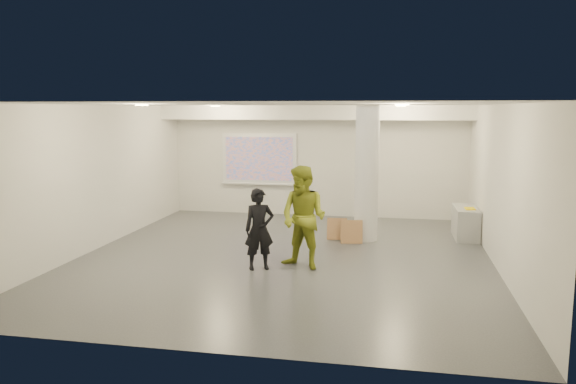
% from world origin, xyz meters
% --- Properties ---
extents(floor, '(8.00, 9.00, 0.01)m').
position_xyz_m(floor, '(0.00, 0.00, 0.00)').
color(floor, '#3B3E43').
rests_on(floor, ground).
extents(ceiling, '(8.00, 9.00, 0.01)m').
position_xyz_m(ceiling, '(0.00, 0.00, 3.00)').
color(ceiling, white).
rests_on(ceiling, floor).
extents(wall_back, '(8.00, 0.01, 3.00)m').
position_xyz_m(wall_back, '(0.00, 4.50, 1.50)').
color(wall_back, silver).
rests_on(wall_back, floor).
extents(wall_front, '(8.00, 0.01, 3.00)m').
position_xyz_m(wall_front, '(0.00, -4.50, 1.50)').
color(wall_front, silver).
rests_on(wall_front, floor).
extents(wall_left, '(0.01, 9.00, 3.00)m').
position_xyz_m(wall_left, '(-4.00, 0.00, 1.50)').
color(wall_left, silver).
rests_on(wall_left, floor).
extents(wall_right, '(0.01, 9.00, 3.00)m').
position_xyz_m(wall_right, '(4.00, 0.00, 1.50)').
color(wall_right, silver).
rests_on(wall_right, floor).
extents(soffit_band, '(8.00, 1.10, 0.36)m').
position_xyz_m(soffit_band, '(0.00, 3.95, 2.82)').
color(soffit_band, white).
rests_on(soffit_band, ceiling).
extents(downlight_nw, '(0.22, 0.22, 0.02)m').
position_xyz_m(downlight_nw, '(-2.20, 2.50, 2.98)').
color(downlight_nw, '#FCEB91').
rests_on(downlight_nw, ceiling).
extents(downlight_ne, '(0.22, 0.22, 0.02)m').
position_xyz_m(downlight_ne, '(2.20, 2.50, 2.98)').
color(downlight_ne, '#FCEB91').
rests_on(downlight_ne, ceiling).
extents(downlight_sw, '(0.22, 0.22, 0.02)m').
position_xyz_m(downlight_sw, '(-2.20, -1.50, 2.98)').
color(downlight_sw, '#FCEB91').
rests_on(downlight_sw, ceiling).
extents(downlight_se, '(0.22, 0.22, 0.02)m').
position_xyz_m(downlight_se, '(2.20, -1.50, 2.98)').
color(downlight_se, '#FCEB91').
rests_on(downlight_se, ceiling).
extents(column, '(0.52, 0.52, 3.00)m').
position_xyz_m(column, '(1.50, 1.80, 1.50)').
color(column, silver).
rests_on(column, floor).
extents(projection_screen, '(2.10, 0.13, 1.42)m').
position_xyz_m(projection_screen, '(-1.60, 4.45, 1.53)').
color(projection_screen, white).
rests_on(projection_screen, wall_back).
extents(credenza, '(0.52, 1.21, 0.70)m').
position_xyz_m(credenza, '(3.72, 2.45, 0.35)').
color(credenza, gray).
rests_on(credenza, floor).
extents(postit_pad, '(0.22, 0.29, 0.03)m').
position_xyz_m(postit_pad, '(3.77, 2.24, 0.72)').
color(postit_pad, '#FFDC05').
rests_on(postit_pad, credenza).
extents(cardboard_back, '(0.48, 0.18, 0.52)m').
position_xyz_m(cardboard_back, '(1.22, 1.40, 0.26)').
color(cardboard_back, '#9A6E46').
rests_on(cardboard_back, floor).
extents(cardboard_front, '(0.46, 0.21, 0.49)m').
position_xyz_m(cardboard_front, '(0.87, 1.71, 0.24)').
color(cardboard_front, '#9A6E46').
rests_on(cardboard_front, floor).
extents(woman, '(0.64, 0.55, 1.49)m').
position_xyz_m(woman, '(-0.28, -0.90, 0.75)').
color(woman, black).
rests_on(woman, floor).
extents(man, '(1.13, 1.02, 1.90)m').
position_xyz_m(man, '(0.50, -0.68, 0.95)').
color(man, olive).
rests_on(man, floor).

